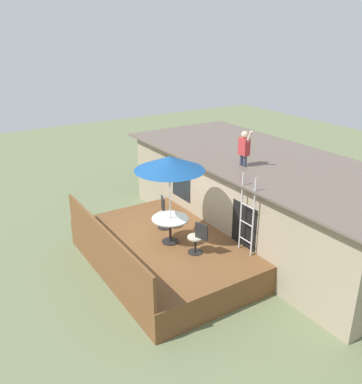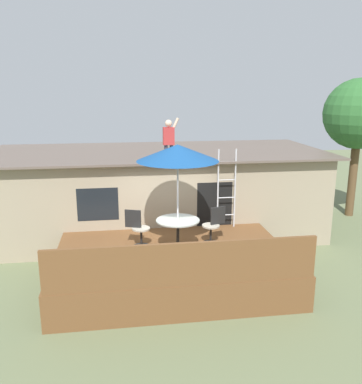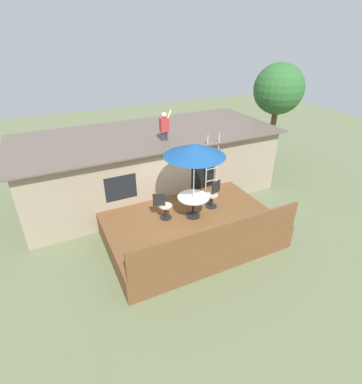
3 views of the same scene
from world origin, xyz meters
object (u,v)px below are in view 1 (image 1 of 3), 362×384
at_px(patio_table, 170,223).
at_px(patio_umbrella, 170,163).
at_px(person_figure, 244,146).
at_px(step_ladder, 247,215).
at_px(patio_chair_left, 164,213).
at_px(patio_chair_right, 198,238).

distance_m(patio_table, patio_umbrella, 1.76).
bearing_deg(patio_table, patio_umbrella, -90.00).
bearing_deg(patio_table, person_figure, 87.84).
xyz_separation_m(step_ladder, patio_chair_left, (-2.48, -1.10, -0.64)).
relative_size(patio_table, step_ladder, 0.47).
height_order(step_ladder, patio_chair_right, step_ladder).
height_order(patio_table, step_ladder, step_ladder).
bearing_deg(patio_umbrella, step_ladder, 42.71).
xyz_separation_m(patio_umbrella, patio_chair_left, (-0.93, 0.33, -1.89)).
xyz_separation_m(step_ladder, patio_chair_right, (-0.61, -1.14, -0.64)).
height_order(patio_table, patio_chair_right, patio_chair_right).
relative_size(patio_table, patio_chair_left, 1.13).
relative_size(person_figure, patio_chair_left, 1.21).
relative_size(patio_umbrella, patio_chair_left, 2.76).
relative_size(patio_chair_left, patio_chair_right, 1.00).
bearing_deg(person_figure, patio_table, -92.16).
bearing_deg(patio_table, step_ladder, 42.71).
bearing_deg(patio_chair_right, patio_table, 0.00).
xyz_separation_m(person_figure, patio_chair_right, (0.84, -2.20, -2.02)).
bearing_deg(patio_umbrella, patio_chair_right, 17.04).
bearing_deg(patio_table, patio_chair_left, 160.38).
xyz_separation_m(patio_chair_left, patio_chair_right, (1.87, -0.04, 0.00)).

